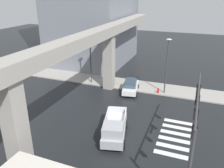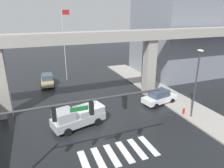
{
  "view_description": "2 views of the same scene",
  "coord_description": "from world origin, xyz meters",
  "px_view_note": "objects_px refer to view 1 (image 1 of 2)",
  "views": [
    {
      "loc": [
        -19.09,
        -6.69,
        12.54
      ],
      "look_at": [
        1.54,
        1.23,
        3.69
      ],
      "focal_mm": 37.34,
      "sensor_mm": 36.0,
      "label": 1
    },
    {
      "loc": [
        -5.39,
        -17.8,
        10.52
      ],
      "look_at": [
        2.18,
        1.28,
        3.29
      ],
      "focal_mm": 32.65,
      "sensor_mm": 36.0,
      "label": 2
    }
  ],
  "objects_px": {
    "traffic_signal_mast": "(195,120)",
    "fire_hydrant": "(158,91)",
    "pickup_truck": "(114,129)",
    "sedan_white": "(131,86)",
    "street_lamp_mid_block": "(90,53)",
    "street_lamp_near_corner": "(167,60)"
  },
  "relations": [
    {
      "from": "traffic_signal_mast",
      "to": "fire_hydrant",
      "type": "bearing_deg",
      "value": 18.65
    },
    {
      "from": "pickup_truck",
      "to": "sedan_white",
      "type": "distance_m",
      "value": 10.7
    },
    {
      "from": "traffic_signal_mast",
      "to": "street_lamp_mid_block",
      "type": "relative_size",
      "value": 1.5
    },
    {
      "from": "pickup_truck",
      "to": "fire_hydrant",
      "type": "distance_m",
      "value": 11.48
    },
    {
      "from": "sedan_white",
      "to": "street_lamp_mid_block",
      "type": "xyz_separation_m",
      "value": [
        1.14,
        6.32,
        3.7
      ]
    },
    {
      "from": "street_lamp_mid_block",
      "to": "fire_hydrant",
      "type": "relative_size",
      "value": 8.52
    },
    {
      "from": "sedan_white",
      "to": "traffic_signal_mast",
      "type": "relative_size",
      "value": 0.42
    },
    {
      "from": "traffic_signal_mast",
      "to": "fire_hydrant",
      "type": "distance_m",
      "value": 15.22
    },
    {
      "from": "pickup_truck",
      "to": "traffic_signal_mast",
      "type": "bearing_deg",
      "value": -111.15
    },
    {
      "from": "traffic_signal_mast",
      "to": "street_lamp_near_corner",
      "type": "height_order",
      "value": "street_lamp_near_corner"
    },
    {
      "from": "traffic_signal_mast",
      "to": "street_lamp_mid_block",
      "type": "xyz_separation_m",
      "value": [
        14.25,
        14.53,
        -0.12
      ]
    },
    {
      "from": "traffic_signal_mast",
      "to": "street_lamp_mid_block",
      "type": "bearing_deg",
      "value": 45.56
    },
    {
      "from": "sedan_white",
      "to": "fire_hydrant",
      "type": "height_order",
      "value": "sedan_white"
    },
    {
      "from": "sedan_white",
      "to": "street_lamp_mid_block",
      "type": "height_order",
      "value": "street_lamp_mid_block"
    },
    {
      "from": "street_lamp_near_corner",
      "to": "traffic_signal_mast",
      "type": "bearing_deg",
      "value": -164.51
    },
    {
      "from": "pickup_truck",
      "to": "fire_hydrant",
      "type": "bearing_deg",
      "value": -9.48
    },
    {
      "from": "street_lamp_near_corner",
      "to": "fire_hydrant",
      "type": "relative_size",
      "value": 8.52
    },
    {
      "from": "street_lamp_mid_block",
      "to": "street_lamp_near_corner",
      "type": "bearing_deg",
      "value": -90.0
    },
    {
      "from": "traffic_signal_mast",
      "to": "fire_hydrant",
      "type": "xyz_separation_m",
      "value": [
        13.85,
        4.67,
        -4.25
      ]
    },
    {
      "from": "sedan_white",
      "to": "street_lamp_near_corner",
      "type": "relative_size",
      "value": 0.63
    },
    {
      "from": "pickup_truck",
      "to": "street_lamp_mid_block",
      "type": "height_order",
      "value": "street_lamp_mid_block"
    },
    {
      "from": "pickup_truck",
      "to": "fire_hydrant",
      "type": "xyz_separation_m",
      "value": [
        11.31,
        -1.89,
        -0.56
      ]
    }
  ]
}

